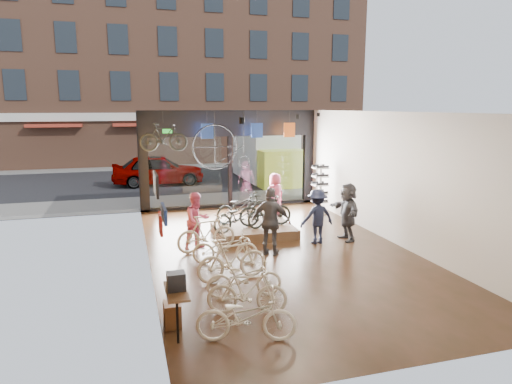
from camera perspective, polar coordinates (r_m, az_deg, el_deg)
name	(u,v)px	position (r m, az deg, el deg)	size (l,w,h in m)	color
ground_plane	(279,252)	(12.76, 2.84, -7.46)	(7.00, 12.00, 0.04)	black
ceiling	(280,111)	(12.13, 3.01, 10.06)	(7.00, 12.00, 0.04)	black
wall_left	(145,190)	(11.65, -13.68, 0.25)	(0.04, 12.00, 3.80)	#935F1F
wall_right	(394,178)	(13.84, 16.85, 1.70)	(0.04, 12.00, 3.80)	beige
wall_back	(414,250)	(7.03, 19.20, -6.84)	(7.00, 0.04, 3.80)	beige
storefront	(230,159)	(18.02, -3.31, 4.12)	(7.00, 0.26, 3.80)	black
exit_sign	(167,131)	(17.43, -11.04, 7.52)	(0.35, 0.06, 0.18)	#198C26
street_road	(196,175)	(27.05, -7.51, 2.15)	(30.00, 18.00, 0.02)	black
sidewalk_near	(224,199)	(19.47, -4.03, -0.88)	(30.00, 2.40, 0.12)	slate
sidewalk_far	(187,165)	(30.96, -8.63, 3.32)	(30.00, 2.00, 0.12)	slate
opposite_building	(179,62)	(33.34, -9.57, 15.76)	(26.00, 5.00, 14.00)	brown
street_car	(158,170)	(23.73, -12.14, 2.75)	(1.84, 4.58, 1.56)	gray
box_truck	(270,157)	(23.74, 1.74, 4.41)	(2.31, 6.94, 2.74)	silver
floor_bike_0	(246,316)	(7.99, -1.23, -15.28)	(0.60, 1.71, 0.90)	beige
floor_bike_1	(247,291)	(8.92, -1.12, -12.29)	(0.44, 1.55, 0.93)	beige
floor_bike_2	(244,278)	(9.69, -1.50, -10.70)	(0.55, 1.58, 0.83)	beige
floor_bike_3	(232,259)	(10.55, -3.01, -8.36)	(0.48, 1.69, 1.02)	beige
floor_bike_4	(225,247)	(11.64, -3.88, -6.91)	(0.58, 1.65, 0.87)	beige
floor_bike_5	(206,233)	(12.66, -6.21, -5.13)	(0.48, 1.70, 1.02)	beige
display_platform	(254,231)	(14.17, -0.28, -4.87)	(2.40, 1.80, 0.30)	#4D301C
display_bike_left	(240,217)	(13.46, -2.07, -3.10)	(0.59, 1.70, 0.89)	black
display_bike_mid	(265,210)	(14.05, 1.17, -2.30)	(0.46, 1.65, 0.99)	black
display_bike_right	(240,207)	(14.62, -2.07, -1.86)	(0.64, 1.82, 0.96)	black
customer_1	(197,221)	(12.84, -7.38, -3.59)	(0.78, 0.61, 1.61)	#CC4C72
customer_2	(271,222)	(12.19, 1.89, -3.71)	(1.08, 0.45, 1.84)	#3F3F44
customer_3	(317,217)	(13.35, 7.65, -3.06)	(1.03, 0.59, 1.60)	#161C33
customer_4	(275,195)	(16.56, 2.41, -0.34)	(0.77, 0.50, 1.58)	#CC4C72
customer_5	(347,212)	(13.81, 11.36, -2.44)	(1.60, 0.51, 1.73)	#3F3F44
sunglasses_rack	(320,189)	(17.11, 8.00, 0.37)	(0.54, 0.45, 1.84)	white
wall_merch	(164,256)	(8.41, -11.42, -7.88)	(0.40, 2.40, 2.60)	navy
penny_farthing	(224,148)	(16.16, -4.01, 5.50)	(1.99, 0.06, 1.60)	black
hung_bike	(164,137)	(15.75, -11.47, 6.73)	(0.45, 1.58, 0.95)	black
jersey_left	(207,131)	(16.94, -6.11, 7.57)	(0.45, 0.03, 0.55)	#1E3F99
jersey_mid	(257,130)	(17.37, 0.12, 7.70)	(0.45, 0.03, 0.55)	#1E3F99
jersey_right	(289,130)	(17.78, 4.20, 7.74)	(0.45, 0.03, 0.55)	#CC5919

